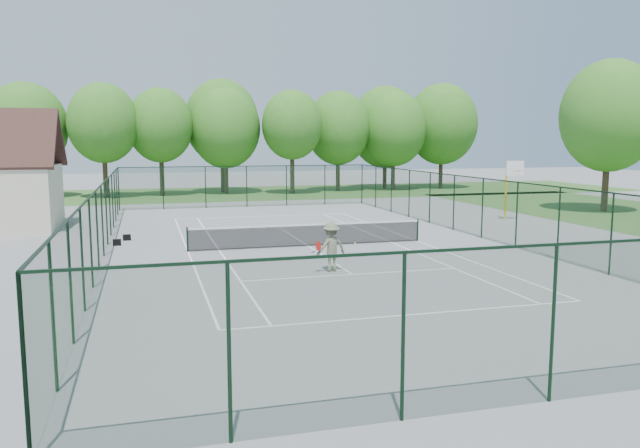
% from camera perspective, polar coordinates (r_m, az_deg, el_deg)
% --- Properties ---
extents(ground, '(140.00, 140.00, 0.00)m').
position_cam_1_polar(ground, '(28.95, -1.07, -2.04)').
color(ground, gray).
rests_on(ground, ground).
extents(grass_far, '(80.00, 16.00, 0.01)m').
position_cam_1_polar(grass_far, '(58.27, -8.55, 2.78)').
color(grass_far, '#3F6C2B').
rests_on(grass_far, ground).
extents(court_lines, '(11.05, 23.85, 0.01)m').
position_cam_1_polar(court_lines, '(28.95, -1.07, -2.03)').
color(court_lines, white).
rests_on(court_lines, ground).
extents(tennis_net, '(11.08, 0.08, 1.10)m').
position_cam_1_polar(tennis_net, '(28.86, -1.07, -0.91)').
color(tennis_net, black).
rests_on(tennis_net, ground).
extents(fence_enclosure, '(18.05, 36.05, 3.02)m').
position_cam_1_polar(fence_enclosure, '(28.73, -1.08, 1.03)').
color(fence_enclosure, '#17381D').
rests_on(fence_enclosure, ground).
extents(tree_line_far, '(39.40, 6.40, 9.70)m').
position_cam_1_polar(tree_line_far, '(58.07, -8.66, 8.68)').
color(tree_line_far, '#433022').
rests_on(tree_line_far, ground).
extents(basketball_goal, '(1.20, 1.43, 3.65)m').
position_cam_1_polar(basketball_goal, '(40.08, 17.06, 4.02)').
color(basketball_goal, yellow).
rests_on(basketball_goal, ground).
extents(tree_side, '(6.52, 6.52, 10.33)m').
position_cam_1_polar(tree_side, '(47.09, 24.95, 8.95)').
color(tree_side, '#433022').
rests_on(tree_side, ground).
extents(sports_bag_a, '(0.38, 0.24, 0.29)m').
position_cam_1_polar(sports_bag_a, '(30.62, -18.07, -1.61)').
color(sports_bag_a, black).
rests_on(sports_bag_a, ground).
extents(sports_bag_b, '(0.39, 0.26, 0.29)m').
position_cam_1_polar(sports_bag_b, '(32.04, -17.25, -1.18)').
color(sports_bag_b, black).
rests_on(sports_bag_b, ground).
extents(tennis_player, '(1.99, 0.95, 1.85)m').
position_cam_1_polar(tennis_player, '(23.31, 1.01, -2.11)').
color(tennis_player, '#646B4F').
rests_on(tennis_player, ground).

